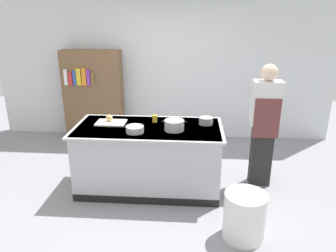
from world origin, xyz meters
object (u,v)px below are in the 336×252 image
Objects in this scene: onion at (109,118)px; juice_cup at (155,119)px; person_chef at (264,123)px; bookshelf at (93,96)px; trash_bin at (244,216)px; sauce_pan at (206,121)px; mixing_bowl at (135,129)px; stock_pot at (174,125)px.

juice_cup is (0.62, 0.06, -0.02)m from onion.
person_chef is 3.26m from bookshelf.
bookshelf reaches higher than trash_bin.
sauce_pan is 0.99m from mixing_bowl.
onion is at bearing 74.81° from person_chef.
juice_cup reaches higher than trash_bin.
person_chef is at bearing 3.39° from sauce_pan.
mixing_bowl is (-0.91, -0.39, -0.01)m from sauce_pan.
trash_bin is at bearing -30.79° from mixing_bowl.
stock_pot is at bearing -146.83° from sauce_pan.
juice_cup is (-0.71, 0.03, 0.00)m from sauce_pan.
sauce_pan is 0.71m from juice_cup.
person_chef reaches higher than bookshelf.
onion is 0.29× the size of stock_pot.
trash_bin is at bearing -33.49° from onion.
mixing_bowl is at bearing 87.20° from person_chef.
person_chef reaches higher than onion.
trash_bin is at bearing -47.52° from juice_cup.
stock_pot reaches higher than onion.
juice_cup is at bearing -49.68° from bookshelf.
mixing_bowl is 2.29× the size of juice_cup.
bookshelf is at bearing 141.72° from sauce_pan.
juice_cup is 0.06× the size of bookshelf.
onion reaches higher than mixing_bowl.
stock_pot is 0.51m from mixing_bowl.
onion reaches higher than trash_bin.
sauce_pan reaches higher than mixing_bowl.
onion is 2.13m from person_chef.
stock_pot is 0.19× the size of person_chef.
mixing_bowl is at bearing -40.93° from onion.
bookshelf is at bearing 119.56° from mixing_bowl.
person_chef is at bearing 14.46° from mixing_bowl.
juice_cup is at bearing 132.48° from trash_bin.
mixing_bowl is at bearing -166.37° from stock_pot.
trash_bin is 0.31× the size of bookshelf.
sauce_pan is at bearing -38.28° from bookshelf.
bookshelf reaches higher than juice_cup.
person_chef is (0.39, 1.22, 0.65)m from trash_bin.
sauce_pan is 0.80m from person_chef.
person_chef reaches higher than stock_pot.
bookshelf reaches higher than stock_pot.
trash_bin is at bearing -48.73° from bookshelf.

